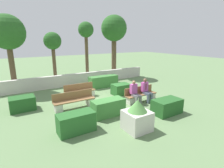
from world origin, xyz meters
The scene contains 18 objects.
ground_plane centered at (0.00, 0.00, 0.00)m, with size 60.00×60.00×0.00m, color #607F51.
perimeter_wall centered at (0.00, 4.72, 0.45)m, with size 12.33×0.30×0.90m.
bench_front centered at (1.62, -0.82, 0.33)m, with size 2.01×0.48×0.84m.
bench_left_side centered at (-1.98, 0.24, 0.34)m, with size 2.18×0.49×0.84m.
bench_right_side centered at (-1.11, 1.67, 0.33)m, with size 1.88×0.48×0.84m.
person_seated_man centered at (1.88, -0.96, 0.74)m, with size 0.38×0.63×1.34m.
person_seated_woman centered at (1.06, -0.96, 0.71)m, with size 0.38×0.63×1.31m.
hedge_block_near_left centered at (1.57, -2.80, 0.36)m, with size 1.42×0.82×0.71m.
hedge_block_near_right centered at (1.41, 0.89, 0.34)m, with size 1.13×0.80×0.69m.
hedge_block_mid_left centered at (-4.33, 1.34, 0.35)m, with size 1.19×0.84×0.70m.
hedge_block_mid_right centered at (1.31, 3.06, 0.42)m, with size 2.19×0.70×0.85m.
hedge_block_far_left centered at (-0.95, -1.49, 0.39)m, with size 1.55×0.68×0.78m.
hedge_block_far_right centered at (-2.78, -2.15, 0.39)m, with size 1.42×0.69×0.78m.
planter_corner_left centered at (-0.68, -3.26, 0.57)m, with size 0.95×0.95×1.26m.
tree_leftmost centered at (-4.43, 5.32, 3.87)m, with size 2.24×2.24×5.07m.
tree_center_left centered at (-1.56, 5.67, 3.21)m, with size 1.30×1.30×4.03m.
tree_center_right centered at (1.19, 5.70, 3.97)m, with size 1.27×1.27×4.89m.
tree_rightmost centered at (3.90, 5.69, 4.30)m, with size 2.30×2.30×5.60m.
Camera 1 is at (-4.83, -8.11, 3.51)m, focal length 28.00 mm.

